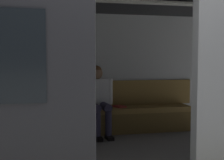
# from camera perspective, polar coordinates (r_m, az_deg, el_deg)

# --- Properties ---
(train_car) EXTENTS (6.40, 2.88, 2.20)m
(train_car) POSITION_cam_1_polar(r_m,az_deg,el_deg) (3.89, -0.21, 7.00)
(train_car) COLOR #ADAFB5
(train_car) RESTS_ON ground_plane
(bench_seat) EXTENTS (3.20, 0.44, 0.44)m
(bench_seat) POSITION_cam_1_polar(r_m,az_deg,el_deg) (5.06, -2.13, -6.62)
(bench_seat) COLOR olive
(bench_seat) RESTS_ON ground_plane
(person_seated) EXTENTS (0.55, 0.70, 1.17)m
(person_seated) POSITION_cam_1_polar(r_m,az_deg,el_deg) (4.95, -2.77, -3.04)
(person_seated) COLOR silver
(person_seated) RESTS_ON ground_plane
(handbag) EXTENTS (0.26, 0.15, 0.17)m
(handbag) POSITION_cam_1_polar(r_m,az_deg,el_deg) (5.05, -7.86, -4.52)
(handbag) COLOR black
(handbag) RESTS_ON bench_seat
(book) EXTENTS (0.22, 0.26, 0.03)m
(book) POSITION_cam_1_polar(r_m,az_deg,el_deg) (5.14, 1.45, -5.14)
(book) COLOR #B22D2D
(book) RESTS_ON bench_seat
(grab_pole_door) EXTENTS (0.04, 0.04, 2.06)m
(grab_pole_door) POSITION_cam_1_polar(r_m,az_deg,el_deg) (2.99, -3.49, -0.55)
(grab_pole_door) COLOR silver
(grab_pole_door) RESTS_ON ground_plane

